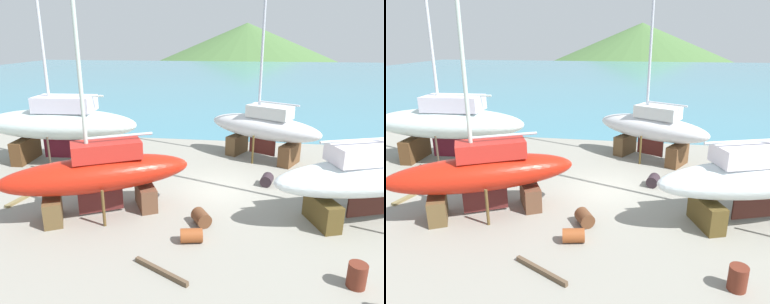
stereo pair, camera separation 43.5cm
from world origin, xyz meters
TOP-DOWN VIEW (x-y plane):
  - ground_plane at (0.00, -3.36)m, footprint 48.65×48.65m
  - sea_water at (0.00, 54.98)m, footprint 131.74×92.35m
  - headland_hill at (2.12, 163.57)m, footprint 135.90×135.90m
  - sailboat_small_center at (6.30, -2.16)m, footprint 8.94×5.07m
  - sailboat_mid_port at (-4.78, -3.23)m, footprint 7.77×5.33m
  - sailboat_far_slipway at (2.31, 5.12)m, footprint 7.27×5.42m
  - sailboat_large_starboard at (-9.62, 2.87)m, footprint 9.39×3.54m
  - barrel_tar_black at (4.56, -6.65)m, footprint 0.63×0.63m
  - barrel_rust_near at (-0.49, -3.58)m, footprint 0.91×0.98m
  - barrel_blue_faded at (-0.70, -4.91)m, footprint 0.90×0.68m
  - barrel_rust_mid at (2.36, 0.88)m, footprint 0.75×0.88m
  - timber_long_aft at (-1.41, -6.87)m, footprint 1.96×1.19m
  - timber_plank_far at (-8.95, -2.19)m, footprint 0.70×2.37m

SIDE VIEW (x-z plane):
  - ground_plane at x=0.00m, z-range 0.00..0.00m
  - sea_water at x=0.00m, z-range 0.00..0.00m
  - headland_hill at x=2.12m, z-range -13.99..13.99m
  - timber_plank_far at x=-8.95m, z-range 0.00..0.12m
  - timber_long_aft at x=-1.41m, z-range 0.00..0.17m
  - barrel_blue_faded at x=-0.70m, z-range 0.00..0.53m
  - barrel_rust_mid at x=2.36m, z-range 0.00..0.58m
  - barrel_rust_near at x=-0.49m, z-range 0.00..0.60m
  - barrel_tar_black at x=4.56m, z-range 0.00..0.78m
  - sailboat_mid_port at x=-4.78m, z-range -5.01..8.72m
  - sailboat_small_center at x=6.30m, z-range -4.93..8.80m
  - sailboat_far_slipway at x=2.31m, z-range -4.05..8.01m
  - sailboat_large_starboard at x=-9.62m, z-range -4.56..9.25m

